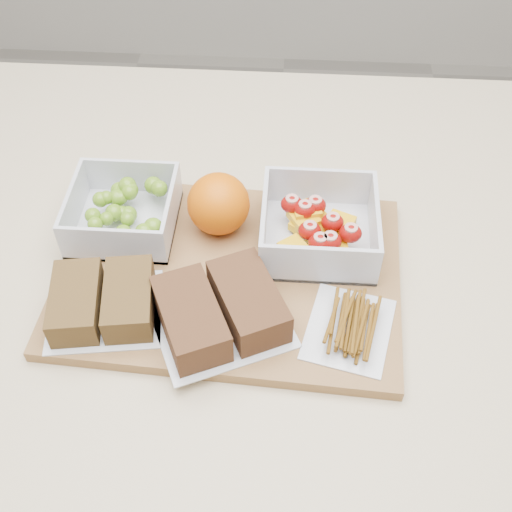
% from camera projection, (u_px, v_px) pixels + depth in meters
% --- Properties ---
extents(counter, '(1.20, 0.90, 0.90)m').
position_uv_depth(counter, '(252.00, 429.00, 1.16)').
color(counter, beige).
rests_on(counter, ground).
extents(cutting_board, '(0.44, 0.32, 0.02)m').
position_uv_depth(cutting_board, '(230.00, 274.00, 0.80)').
color(cutting_board, olive).
rests_on(cutting_board, counter).
extents(grape_container, '(0.13, 0.13, 0.06)m').
position_uv_depth(grape_container, '(125.00, 211.00, 0.83)').
color(grape_container, silver).
rests_on(grape_container, cutting_board).
extents(fruit_container, '(0.14, 0.14, 0.06)m').
position_uv_depth(fruit_container, '(318.00, 228.00, 0.81)').
color(fruit_container, silver).
rests_on(fruit_container, cutting_board).
extents(orange, '(0.08, 0.08, 0.08)m').
position_uv_depth(orange, '(219.00, 204.00, 0.82)').
color(orange, '#E56305').
rests_on(orange, cutting_board).
extents(sandwich_bag_left, '(0.15, 0.13, 0.04)m').
position_uv_depth(sandwich_bag_left, '(103.00, 301.00, 0.74)').
color(sandwich_bag_left, silver).
rests_on(sandwich_bag_left, cutting_board).
extents(sandwich_bag_center, '(0.19, 0.18, 0.05)m').
position_uv_depth(sandwich_bag_center, '(220.00, 310.00, 0.73)').
color(sandwich_bag_center, silver).
rests_on(sandwich_bag_center, cutting_board).
extents(pretzel_bag, '(0.12, 0.13, 0.03)m').
position_uv_depth(pretzel_bag, '(350.00, 323.00, 0.73)').
color(pretzel_bag, silver).
rests_on(pretzel_bag, cutting_board).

